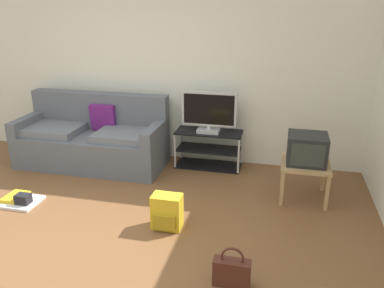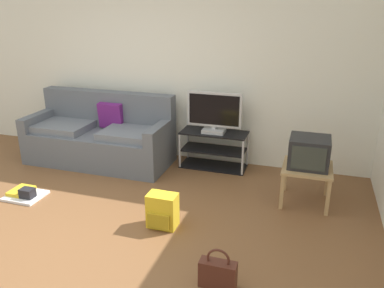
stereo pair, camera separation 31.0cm
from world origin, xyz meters
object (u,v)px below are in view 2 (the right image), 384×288
flat_tv (214,113)px  backpack (162,211)px  side_table (307,172)px  floor_tray (25,194)px  couch (101,137)px  handbag (218,273)px  crt_tv (309,152)px  tv_stand (214,150)px

flat_tv → backpack: size_ratio=2.05×
side_table → backpack: (-1.37, -0.98, -0.20)m
flat_tv → side_table: 1.48m
flat_tv → floor_tray: size_ratio=1.75×
couch → handbag: size_ratio=5.72×
crt_tv → handbag: crt_tv is taller
side_table → handbag: 1.82m
couch → backpack: 2.06m
side_table → backpack: size_ratio=1.51×
couch → flat_tv: flat_tv is taller
floor_tray → couch: bearing=76.8°
tv_stand → floor_tray: size_ratio=2.14×
couch → floor_tray: couch is taller
side_table → crt_tv: 0.24m
flat_tv → backpack: flat_tv is taller
tv_stand → backpack: tv_stand is taller
tv_stand → backpack: bearing=-93.7°
handbag → backpack: bearing=136.9°
flat_tv → floor_tray: flat_tv is taller
handbag → floor_tray: 2.70m
tv_stand → flat_tv: flat_tv is taller
handbag → floor_tray: size_ratio=0.84×
side_table → handbag: bearing=-109.7°
crt_tv → handbag: (-0.61, -1.71, -0.49)m
flat_tv → handbag: (0.66, -2.36, -0.66)m
couch → tv_stand: (1.61, 0.27, -0.10)m
floor_tray → handbag: bearing=-17.6°
crt_tv → tv_stand: bearing=152.1°
crt_tv → couch: bearing=172.2°
flat_tv → floor_tray: 2.57m
couch → handbag: 3.10m
side_table → backpack: 1.70m
side_table → crt_tv: size_ratio=1.25×
crt_tv → handbag: size_ratio=1.23×
tv_stand → flat_tv: 0.53m
side_table → crt_tv: (0.00, 0.02, 0.23)m
tv_stand → handbag: bearing=-74.6°
flat_tv → backpack: (-0.11, -1.65, -0.61)m
handbag → floor_tray: (-2.57, 0.81, -0.09)m
side_table → tv_stand: bearing=151.5°
couch → flat_tv: 1.68m
backpack → floor_tray: size_ratio=0.85×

